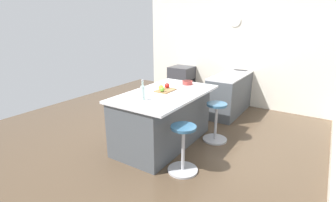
{
  "coord_description": "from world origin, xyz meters",
  "views": [
    {
      "loc": [
        3.45,
        2.15,
        2.09
      ],
      "look_at": [
        0.05,
        -0.04,
        0.8
      ],
      "focal_mm": 26.88,
      "sensor_mm": 36.0,
      "label": 1
    }
  ],
  "objects_px": {
    "apple_red": "(167,85)",
    "stool_middle": "(183,150)",
    "apple_green": "(162,89)",
    "apple_yellow": "(161,87)",
    "water_bottle": "(143,92)",
    "cutting_board": "(165,90)",
    "kitchen_island": "(163,118)",
    "stool_by_window": "(216,123)",
    "fruit_bowl": "(187,82)",
    "oven_range": "(182,82)"
  },
  "relations": [
    {
      "from": "apple_green",
      "to": "stool_middle",
      "type": "bearing_deg",
      "value": 53.03
    },
    {
      "from": "apple_green",
      "to": "stool_by_window",
      "type": "bearing_deg",
      "value": 131.72
    },
    {
      "from": "apple_red",
      "to": "cutting_board",
      "type": "bearing_deg",
      "value": 20.87
    },
    {
      "from": "cutting_board",
      "to": "apple_red",
      "type": "distance_m",
      "value": 0.14
    },
    {
      "from": "cutting_board",
      "to": "fruit_bowl",
      "type": "height_order",
      "value": "fruit_bowl"
    },
    {
      "from": "stool_middle",
      "to": "fruit_bowl",
      "type": "bearing_deg",
      "value": -153.14
    },
    {
      "from": "apple_green",
      "to": "apple_red",
      "type": "relative_size",
      "value": 0.9
    },
    {
      "from": "apple_red",
      "to": "fruit_bowl",
      "type": "xyz_separation_m",
      "value": [
        -0.49,
        0.14,
        -0.03
      ]
    },
    {
      "from": "stool_middle",
      "to": "apple_yellow",
      "type": "height_order",
      "value": "apple_yellow"
    },
    {
      "from": "apple_green",
      "to": "fruit_bowl",
      "type": "height_order",
      "value": "apple_green"
    },
    {
      "from": "apple_red",
      "to": "stool_middle",
      "type": "bearing_deg",
      "value": 44.7
    },
    {
      "from": "oven_range",
      "to": "cutting_board",
      "type": "bearing_deg",
      "value": 24.05
    },
    {
      "from": "apple_yellow",
      "to": "kitchen_island",
      "type": "bearing_deg",
      "value": 57.73
    },
    {
      "from": "water_bottle",
      "to": "cutting_board",
      "type": "bearing_deg",
      "value": -179.65
    },
    {
      "from": "apple_green",
      "to": "apple_yellow",
      "type": "relative_size",
      "value": 0.96
    },
    {
      "from": "apple_red",
      "to": "apple_green",
      "type": "bearing_deg",
      "value": 15.17
    },
    {
      "from": "kitchen_island",
      "to": "apple_yellow",
      "type": "bearing_deg",
      "value": -122.27
    },
    {
      "from": "oven_range",
      "to": "cutting_board",
      "type": "xyz_separation_m",
      "value": [
        2.54,
        1.13,
        0.51
      ]
    },
    {
      "from": "stool_by_window",
      "to": "cutting_board",
      "type": "height_order",
      "value": "cutting_board"
    },
    {
      "from": "apple_green",
      "to": "water_bottle",
      "type": "xyz_separation_m",
      "value": [
        0.49,
        -0.02,
        0.06
      ]
    },
    {
      "from": "stool_by_window",
      "to": "stool_middle",
      "type": "xyz_separation_m",
      "value": [
        1.19,
        0.0,
        0.0
      ]
    },
    {
      "from": "apple_red",
      "to": "stool_by_window",
      "type": "bearing_deg",
      "value": 116.09
    },
    {
      "from": "stool_by_window",
      "to": "water_bottle",
      "type": "relative_size",
      "value": 2.27
    },
    {
      "from": "kitchen_island",
      "to": "stool_by_window",
      "type": "distance_m",
      "value": 0.96
    },
    {
      "from": "stool_by_window",
      "to": "fruit_bowl",
      "type": "bearing_deg",
      "value": -98.53
    },
    {
      "from": "stool_middle",
      "to": "water_bottle",
      "type": "height_order",
      "value": "water_bottle"
    },
    {
      "from": "oven_range",
      "to": "apple_yellow",
      "type": "relative_size",
      "value": 10.56
    },
    {
      "from": "kitchen_island",
      "to": "apple_yellow",
      "type": "height_order",
      "value": "apple_yellow"
    },
    {
      "from": "apple_red",
      "to": "fruit_bowl",
      "type": "height_order",
      "value": "apple_red"
    },
    {
      "from": "fruit_bowl",
      "to": "stool_by_window",
      "type": "bearing_deg",
      "value": 81.47
    },
    {
      "from": "oven_range",
      "to": "stool_middle",
      "type": "height_order",
      "value": "oven_range"
    },
    {
      "from": "apple_green",
      "to": "cutting_board",
      "type": "bearing_deg",
      "value": -170.36
    },
    {
      "from": "kitchen_island",
      "to": "stool_middle",
      "type": "height_order",
      "value": "kitchen_island"
    },
    {
      "from": "kitchen_island",
      "to": "fruit_bowl",
      "type": "distance_m",
      "value": 0.86
    },
    {
      "from": "water_bottle",
      "to": "fruit_bowl",
      "type": "xyz_separation_m",
      "value": [
        -1.23,
        0.09,
        -0.08
      ]
    },
    {
      "from": "stool_by_window",
      "to": "apple_green",
      "type": "relative_size",
      "value": 8.8
    },
    {
      "from": "cutting_board",
      "to": "fruit_bowl",
      "type": "xyz_separation_m",
      "value": [
        -0.61,
        0.09,
        0.03
      ]
    },
    {
      "from": "stool_by_window",
      "to": "fruit_bowl",
      "type": "relative_size",
      "value": 3.62
    },
    {
      "from": "cutting_board",
      "to": "water_bottle",
      "type": "bearing_deg",
      "value": 0.35
    },
    {
      "from": "stool_by_window",
      "to": "fruit_bowl",
      "type": "xyz_separation_m",
      "value": [
        -0.1,
        -0.65,
        0.65
      ]
    },
    {
      "from": "fruit_bowl",
      "to": "kitchen_island",
      "type": "bearing_deg",
      "value": -7.01
    },
    {
      "from": "oven_range",
      "to": "stool_by_window",
      "type": "relative_size",
      "value": 1.25
    },
    {
      "from": "kitchen_island",
      "to": "apple_red",
      "type": "bearing_deg",
      "value": -164.84
    },
    {
      "from": "fruit_bowl",
      "to": "apple_green",
      "type": "bearing_deg",
      "value": -5.5
    },
    {
      "from": "stool_by_window",
      "to": "apple_green",
      "type": "bearing_deg",
      "value": -48.28
    },
    {
      "from": "fruit_bowl",
      "to": "water_bottle",
      "type": "bearing_deg",
      "value": -4.2
    },
    {
      "from": "apple_green",
      "to": "apple_yellow",
      "type": "xyz_separation_m",
      "value": [
        -0.1,
        -0.1,
        0.0
      ]
    },
    {
      "from": "stool_by_window",
      "to": "stool_middle",
      "type": "relative_size",
      "value": 1.0
    },
    {
      "from": "apple_yellow",
      "to": "fruit_bowl",
      "type": "height_order",
      "value": "apple_yellow"
    },
    {
      "from": "apple_green",
      "to": "apple_red",
      "type": "xyz_separation_m",
      "value": [
        -0.26,
        -0.07,
        0.0
      ]
    }
  ]
}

